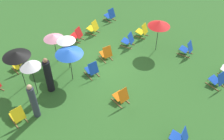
{
  "coord_description": "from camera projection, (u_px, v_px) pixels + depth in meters",
  "views": [
    {
      "loc": [
        6.95,
        7.25,
        8.62
      ],
      "look_at": [
        0.0,
        1.2,
        0.5
      ],
      "focal_mm": 40.85,
      "sensor_mm": 36.0,
      "label": 1
    }
  ],
  "objects": [
    {
      "name": "deckchair_6",
      "position": [
        180.0,
        137.0,
        9.6
      ],
      "size": [
        0.61,
        0.83,
        0.83
      ],
      "rotation": [
        0.0,
        0.0,
        0.18
      ],
      "color": "olive",
      "rests_on": "ground"
    },
    {
      "name": "deckchair_0",
      "position": [
        92.0,
        69.0,
        12.51
      ],
      "size": [
        0.64,
        0.85,
        0.83
      ],
      "rotation": [
        0.0,
        0.0,
        -0.24
      ],
      "color": "olive",
      "rests_on": "ground"
    },
    {
      "name": "person_0",
      "position": [
        34.0,
        102.0,
        10.3
      ],
      "size": [
        0.4,
        0.4,
        1.79
      ],
      "rotation": [
        0.0,
        0.0,
        3.81
      ],
      "color": "#333847",
      "rests_on": "ground"
    },
    {
      "name": "deckchair_13",
      "position": [
        142.0,
        31.0,
        15.13
      ],
      "size": [
        0.58,
        0.82,
        0.83
      ],
      "rotation": [
        0.0,
        0.0,
        0.14
      ],
      "color": "olive",
      "rests_on": "ground"
    },
    {
      "name": "umbrella_3",
      "position": [
        53.0,
        37.0,
        12.54
      ],
      "size": [
        1.01,
        1.01,
        1.68
      ],
      "color": "black",
      "rests_on": "ground"
    },
    {
      "name": "umbrella_4",
      "position": [
        159.0,
        24.0,
        13.23
      ],
      "size": [
        1.19,
        1.19,
        1.84
      ],
      "color": "black",
      "rests_on": "ground"
    },
    {
      "name": "deckchair_1",
      "position": [
        218.0,
        80.0,
        11.95
      ],
      "size": [
        0.6,
        0.83,
        0.83
      ],
      "rotation": [
        0.0,
        0.0,
        -0.18
      ],
      "color": "olive",
      "rests_on": "ground"
    },
    {
      "name": "deckchair_10",
      "position": [
        187.0,
        49.0,
        13.79
      ],
      "size": [
        0.56,
        0.81,
        0.83
      ],
      "rotation": [
        0.0,
        0.0,
        0.12
      ],
      "color": "olive",
      "rests_on": "ground"
    },
    {
      "name": "umbrella_5",
      "position": [
        16.0,
        54.0,
        10.95
      ],
      "size": [
        1.22,
        1.22,
        2.02
      ],
      "color": "black",
      "rests_on": "ground"
    },
    {
      "name": "umbrella_0",
      "position": [
        69.0,
        52.0,
        11.43
      ],
      "size": [
        1.29,
        1.29,
        1.79
      ],
      "color": "black",
      "rests_on": "ground"
    },
    {
      "name": "deckchair_14",
      "position": [
        18.0,
        64.0,
        12.82
      ],
      "size": [
        0.53,
        0.79,
        0.83
      ],
      "rotation": [
        0.0,
        0.0,
        -0.08
      ],
      "color": "olive",
      "rests_on": "ground"
    },
    {
      "name": "deckchair_5",
      "position": [
        121.0,
        96.0,
        11.17
      ],
      "size": [
        0.59,
        0.83,
        0.83
      ],
      "rotation": [
        0.0,
        0.0,
        -0.17
      ],
      "color": "olive",
      "rests_on": "ground"
    },
    {
      "name": "deckchair_11",
      "position": [
        77.0,
        35.0,
        14.82
      ],
      "size": [
        0.65,
        0.85,
        0.83
      ],
      "rotation": [
        0.0,
        0.0,
        0.25
      ],
      "color": "olive",
      "rests_on": "ground"
    },
    {
      "name": "deckchair_9",
      "position": [
        93.0,
        28.0,
        15.4
      ],
      "size": [
        0.62,
        0.84,
        0.83
      ],
      "rotation": [
        0.0,
        0.0,
        0.2
      ],
      "color": "olive",
      "rests_on": "ground"
    },
    {
      "name": "umbrella_2",
      "position": [
        30.0,
        64.0,
        10.66
      ],
      "size": [
        0.92,
        0.92,
        1.91
      ],
      "color": "black",
      "rests_on": "ground"
    },
    {
      "name": "deckchair_8",
      "position": [
        106.0,
        53.0,
        13.49
      ],
      "size": [
        0.68,
        0.87,
        0.83
      ],
      "rotation": [
        0.0,
        0.0,
        -0.3
      ],
      "color": "olive",
      "rests_on": "ground"
    },
    {
      "name": "person_1",
      "position": [
        48.0,
        76.0,
        11.42
      ],
      "size": [
        0.44,
        0.44,
        1.87
      ],
      "rotation": [
        0.0,
        0.0,
        3.52
      ],
      "color": "black",
      "rests_on": "ground"
    },
    {
      "name": "deckchair_4",
      "position": [
        18.0,
        115.0,
        10.38
      ],
      "size": [
        0.56,
        0.81,
        0.83
      ],
      "rotation": [
        0.0,
        0.0,
        -0.11
      ],
      "color": "olive",
      "rests_on": "ground"
    },
    {
      "name": "deckchair_3",
      "position": [
        128.0,
        40.0,
        14.4
      ],
      "size": [
        0.65,
        0.86,
        0.83
      ],
      "rotation": [
        0.0,
        0.0,
        0.26
      ],
      "color": "olive",
      "rests_on": "ground"
    },
    {
      "name": "umbrella_1",
      "position": [
        66.0,
        39.0,
        12.0
      ],
      "size": [
        0.91,
        0.91,
        1.92
      ],
      "color": "black",
      "rests_on": "ground"
    },
    {
      "name": "ground_plane",
      "position": [
        95.0,
        67.0,
        13.2
      ],
      "size": [
        40.0,
        40.0,
        0.0
      ],
      "primitive_type": "plane",
      "color": "#2D6026"
    },
    {
      "name": "deckchair_15",
      "position": [
        110.0,
        15.0,
        16.54
      ],
      "size": [
        0.53,
        0.8,
        0.83
      ],
      "rotation": [
        0.0,
        0.0,
        -0.08
      ],
      "color": "olive",
      "rests_on": "ground"
    }
  ]
}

